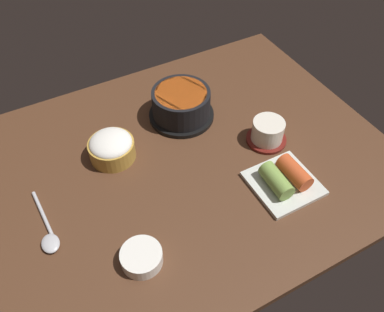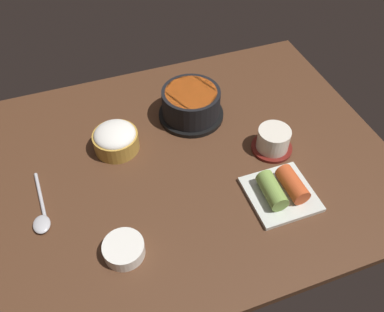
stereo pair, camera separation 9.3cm
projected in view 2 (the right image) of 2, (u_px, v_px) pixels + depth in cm
name	position (u px, v px, depth cm)	size (l,w,h in cm)	color
dining_table	(181.00, 163.00, 96.98)	(100.00, 76.00, 2.00)	#4C2D1C
stone_pot	(191.00, 104.00, 103.78)	(17.19, 17.19, 8.22)	black
rice_bowl	(116.00, 139.00, 96.62)	(11.00, 11.00, 6.56)	#B78C38
tea_cup_with_saucer	(273.00, 140.00, 96.62)	(10.05, 10.05, 6.14)	maroon
kimchi_plate	(281.00, 190.00, 87.87)	(14.33, 14.33, 5.00)	silver
side_bowl_near	(124.00, 249.00, 78.60)	(8.28, 8.28, 3.06)	white
spoon	(41.00, 216.00, 84.92)	(3.60, 16.73, 1.35)	#B7B7BC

